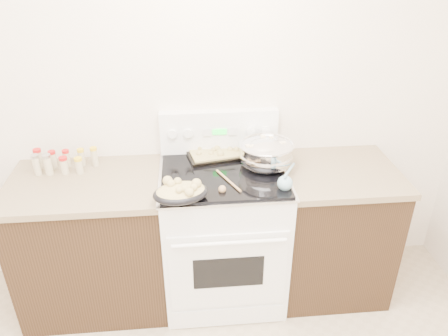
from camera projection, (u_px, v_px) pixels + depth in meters
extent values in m
cube|color=white|center=(162.00, 90.00, 2.72)|extent=(4.00, 0.05, 2.70)
cube|color=black|center=(95.00, 245.00, 2.82)|extent=(0.90, 0.64, 0.88)
cube|color=brown|center=(85.00, 184.00, 2.60)|extent=(0.93, 0.67, 0.04)
cube|color=black|center=(331.00, 231.00, 2.95)|extent=(0.70, 0.64, 0.88)
cube|color=brown|center=(339.00, 172.00, 2.73)|extent=(0.73, 0.67, 0.04)
cube|color=white|center=(223.00, 236.00, 2.87)|extent=(0.76, 0.66, 0.92)
cube|color=white|center=(229.00, 272.00, 2.58)|extent=(0.70, 0.01, 0.55)
cube|color=black|center=(229.00, 273.00, 2.57)|extent=(0.42, 0.01, 0.22)
cylinder|color=white|center=(229.00, 243.00, 2.43)|extent=(0.65, 0.02, 0.02)
cube|color=white|center=(228.00, 317.00, 2.76)|extent=(0.70, 0.01, 0.14)
cube|color=silver|center=(223.00, 175.00, 2.65)|extent=(0.78, 0.68, 0.01)
cube|color=black|center=(223.00, 173.00, 2.64)|extent=(0.74, 0.64, 0.01)
cube|color=white|center=(219.00, 131.00, 2.83)|extent=(0.76, 0.07, 0.28)
cylinder|color=white|center=(172.00, 134.00, 2.75)|extent=(0.06, 0.02, 0.06)
cylinder|color=white|center=(188.00, 133.00, 2.76)|extent=(0.06, 0.02, 0.06)
cylinder|color=white|center=(251.00, 131.00, 2.80)|extent=(0.06, 0.02, 0.06)
cylinder|color=white|center=(266.00, 130.00, 2.80)|extent=(0.06, 0.02, 0.06)
cube|color=#19E533|center=(220.00, 132.00, 2.78)|extent=(0.09, 0.00, 0.04)
cube|color=silver|center=(207.00, 132.00, 2.77)|extent=(0.05, 0.00, 0.05)
cube|color=silver|center=(232.00, 131.00, 2.79)|extent=(0.05, 0.00, 0.05)
ellipsoid|color=silver|center=(266.00, 156.00, 2.68)|extent=(0.37, 0.37, 0.20)
cylinder|color=silver|center=(266.00, 165.00, 2.71)|extent=(0.18, 0.18, 0.01)
torus|color=silver|center=(267.00, 144.00, 2.64)|extent=(0.34, 0.34, 0.02)
cylinder|color=silver|center=(266.00, 153.00, 2.67)|extent=(0.32, 0.32, 0.11)
cylinder|color=brown|center=(267.00, 146.00, 2.65)|extent=(0.30, 0.30, 0.00)
cube|color=#FDE7BB|center=(271.00, 138.00, 2.74)|extent=(0.02, 0.02, 0.02)
cube|color=#FDE7BB|center=(255.00, 146.00, 2.63)|extent=(0.04, 0.04, 0.02)
cube|color=#FDE7BB|center=(248.00, 147.00, 2.63)|extent=(0.03, 0.03, 0.02)
cube|color=#FDE7BB|center=(275.00, 146.00, 2.64)|extent=(0.03, 0.03, 0.02)
cube|color=#FDE7BB|center=(280.00, 144.00, 2.66)|extent=(0.03, 0.03, 0.02)
cube|color=#FDE7BB|center=(263.00, 137.00, 2.75)|extent=(0.03, 0.03, 0.03)
cube|color=#FDE7BB|center=(259.00, 145.00, 2.65)|extent=(0.03, 0.03, 0.02)
cube|color=#FDE7BB|center=(251.00, 147.00, 2.62)|extent=(0.03, 0.03, 0.02)
cube|color=#FDE7BB|center=(278.00, 148.00, 2.62)|extent=(0.03, 0.03, 0.02)
cube|color=#FDE7BB|center=(268.00, 148.00, 2.62)|extent=(0.04, 0.04, 0.02)
cube|color=#FDE7BB|center=(267.00, 141.00, 2.69)|extent=(0.03, 0.03, 0.02)
cube|color=#FDE7BB|center=(260.00, 148.00, 2.61)|extent=(0.03, 0.03, 0.02)
cube|color=#FDE7BB|center=(284.00, 143.00, 2.67)|extent=(0.02, 0.02, 0.02)
ellipsoid|color=black|center=(181.00, 193.00, 2.35)|extent=(0.34, 0.26, 0.08)
ellipsoid|color=tan|center=(181.00, 191.00, 2.35)|extent=(0.30, 0.24, 0.06)
sphere|color=tan|center=(189.00, 192.00, 2.28)|extent=(0.05, 0.05, 0.05)
sphere|color=tan|center=(171.00, 184.00, 2.35)|extent=(0.05, 0.05, 0.05)
sphere|color=tan|center=(179.00, 190.00, 2.29)|extent=(0.04, 0.04, 0.04)
sphere|color=tan|center=(185.00, 189.00, 2.30)|extent=(0.05, 0.05, 0.05)
sphere|color=tan|center=(196.00, 183.00, 2.35)|extent=(0.06, 0.06, 0.06)
sphere|color=tan|center=(178.00, 181.00, 2.37)|extent=(0.04, 0.04, 0.04)
sphere|color=tan|center=(168.00, 181.00, 2.38)|extent=(0.06, 0.06, 0.06)
sphere|color=tan|center=(194.00, 187.00, 2.31)|extent=(0.04, 0.04, 0.04)
cube|color=black|center=(216.00, 154.00, 2.83)|extent=(0.41, 0.32, 0.02)
cube|color=tan|center=(216.00, 152.00, 2.82)|extent=(0.37, 0.28, 0.02)
sphere|color=tan|center=(213.00, 150.00, 2.82)|extent=(0.03, 0.03, 0.03)
sphere|color=tan|center=(220.00, 151.00, 2.81)|extent=(0.04, 0.04, 0.04)
sphere|color=tan|center=(220.00, 154.00, 2.77)|extent=(0.04, 0.04, 0.04)
sphere|color=tan|center=(200.00, 148.00, 2.85)|extent=(0.04, 0.04, 0.04)
sphere|color=tan|center=(230.00, 150.00, 2.83)|extent=(0.04, 0.04, 0.04)
sphere|color=tan|center=(202.00, 147.00, 2.85)|extent=(0.03, 0.03, 0.03)
sphere|color=tan|center=(236.00, 150.00, 2.83)|extent=(0.04, 0.04, 0.04)
sphere|color=tan|center=(217.00, 149.00, 2.84)|extent=(0.04, 0.04, 0.04)
sphere|color=tan|center=(211.00, 153.00, 2.78)|extent=(0.03, 0.03, 0.03)
sphere|color=tan|center=(199.00, 153.00, 2.78)|extent=(0.03, 0.03, 0.03)
cylinder|color=#AF8350|center=(228.00, 180.00, 2.53)|extent=(0.12, 0.26, 0.01)
sphere|color=#AF8350|center=(222.00, 189.00, 2.44)|extent=(0.04, 0.04, 0.04)
sphere|color=#79A5B5|center=(285.00, 183.00, 2.46)|extent=(0.09, 0.09, 0.09)
cylinder|color=#79A5B5|center=(289.00, 170.00, 2.54)|extent=(0.13, 0.26, 0.08)
cylinder|color=#BFB28C|center=(39.00, 160.00, 2.72)|extent=(0.05, 0.05, 0.11)
cylinder|color=#B21414|center=(37.00, 151.00, 2.69)|extent=(0.05, 0.05, 0.02)
cylinder|color=#BFB28C|center=(53.00, 161.00, 2.71)|extent=(0.04, 0.04, 0.10)
cylinder|color=#B21414|center=(51.00, 152.00, 2.69)|extent=(0.05, 0.05, 0.02)
cylinder|color=#BFB28C|center=(67.00, 159.00, 2.73)|extent=(0.04, 0.04, 0.09)
cylinder|color=#B21414|center=(65.00, 151.00, 2.71)|extent=(0.04, 0.04, 0.02)
cylinder|color=#BFB28C|center=(82.00, 158.00, 2.74)|extent=(0.04, 0.04, 0.10)
cylinder|color=gold|center=(80.00, 150.00, 2.71)|extent=(0.04, 0.04, 0.02)
cylinder|color=#BFB28C|center=(95.00, 158.00, 2.74)|extent=(0.04, 0.04, 0.11)
cylinder|color=gold|center=(93.00, 149.00, 2.70)|extent=(0.04, 0.04, 0.02)
cylinder|color=#BFB28C|center=(37.00, 166.00, 2.63)|extent=(0.04, 0.04, 0.11)
cylinder|color=#B2B2B7|center=(34.00, 156.00, 2.60)|extent=(0.05, 0.05, 0.02)
cylinder|color=#BFB28C|center=(48.00, 166.00, 2.64)|extent=(0.05, 0.05, 0.11)
cylinder|color=#B2B2B7|center=(46.00, 156.00, 2.61)|extent=(0.05, 0.05, 0.02)
cylinder|color=#BFB28C|center=(64.00, 167.00, 2.65)|extent=(0.05, 0.05, 0.09)
cylinder|color=#B21414|center=(63.00, 158.00, 2.63)|extent=(0.05, 0.05, 0.02)
cylinder|color=#BFB28C|center=(79.00, 167.00, 2.66)|extent=(0.04, 0.04, 0.09)
cylinder|color=gold|center=(78.00, 159.00, 2.63)|extent=(0.05, 0.05, 0.02)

